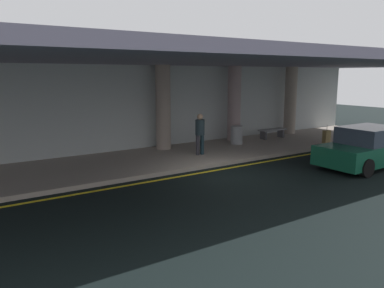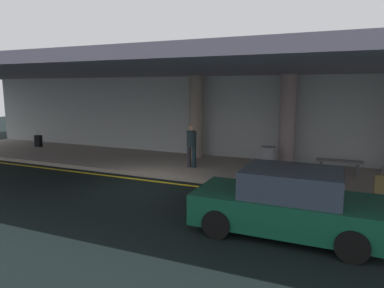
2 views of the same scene
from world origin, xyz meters
TOP-DOWN VIEW (x-y plane):
  - ground_plane at (0.00, 0.00)m, footprint 60.00×60.00m
  - sidewalk at (0.00, 3.10)m, footprint 26.00×4.20m
  - lane_stripe_yellow at (0.00, 0.63)m, footprint 26.00×0.14m
  - support_column_far_left at (0.00, 4.54)m, footprint 0.65×0.65m
  - support_column_left_mid at (4.00, 4.54)m, footprint 0.65×0.65m
  - support_column_center at (8.00, 4.54)m, footprint 0.65×0.65m
  - ceiling_overhang at (0.00, 2.60)m, footprint 28.00×13.20m
  - terminal_back_wall at (0.00, 5.35)m, footprint 26.00×0.30m
  - car_dark_green at (4.97, -2.04)m, footprint 4.10×1.92m
  - traveler_with_luggage at (0.62, 2.61)m, footprint 0.38×0.38m
  - suitcase_upright_primary at (7.16, 1.43)m, footprint 0.36×0.22m
  - bench_metal at (6.02, 3.86)m, footprint 1.60×0.50m
  - trash_bin_steel at (3.44, 3.64)m, footprint 0.56×0.56m

SIDE VIEW (x-z plane):
  - ground_plane at x=0.00m, z-range 0.00..0.00m
  - lane_stripe_yellow at x=0.00m, z-range 0.00..0.01m
  - sidewalk at x=0.00m, z-range 0.00..0.15m
  - suitcase_upright_primary at x=7.16m, z-range 0.01..0.91m
  - bench_metal at x=6.02m, z-range 0.26..0.74m
  - trash_bin_steel at x=3.44m, z-range 0.15..1.00m
  - car_dark_green at x=4.97m, z-range -0.04..1.46m
  - traveler_with_luggage at x=0.62m, z-range 0.27..1.95m
  - terminal_back_wall at x=0.00m, z-range 0.00..3.80m
  - support_column_far_left at x=0.00m, z-range 0.15..3.80m
  - support_column_left_mid at x=4.00m, z-range 0.15..3.80m
  - support_column_center at x=8.00m, z-range 0.15..3.80m
  - ceiling_overhang at x=0.00m, z-range 3.80..4.10m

